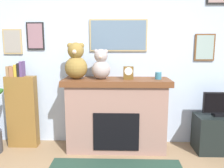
{
  "coord_description": "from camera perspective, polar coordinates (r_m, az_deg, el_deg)",
  "views": [
    {
      "loc": [
        0.22,
        -1.53,
        1.51
      ],
      "look_at": [
        0.13,
        1.7,
        0.97
      ],
      "focal_mm": 37.01,
      "sensor_mm": 36.0,
      "label": 1
    }
  ],
  "objects": [
    {
      "name": "tv_stand",
      "position": [
        3.7,
        24.89,
        -11.04
      ],
      "size": [
        0.67,
        0.4,
        0.53
      ],
      "primitive_type": "cube",
      "color": "black",
      "rests_on": "ground_plane"
    },
    {
      "name": "candle_jar",
      "position": [
        3.29,
        11.35,
        2.03
      ],
      "size": [
        0.09,
        0.09,
        0.1
      ],
      "primitive_type": "cylinder",
      "color": "teal",
      "rests_on": "fireplace"
    },
    {
      "name": "teddy_bear_brown",
      "position": [
        3.28,
        -8.86,
        5.24
      ],
      "size": [
        0.32,
        0.32,
        0.51
      ],
      "color": "olive",
      "rests_on": "fireplace"
    },
    {
      "name": "mantel_clock",
      "position": [
        3.24,
        4.05,
        2.78
      ],
      "size": [
        0.14,
        0.1,
        0.18
      ],
      "color": "brown",
      "rests_on": "fireplace"
    },
    {
      "name": "teddy_bear_grey",
      "position": [
        3.23,
        -2.73,
        4.56
      ],
      "size": [
        0.26,
        0.26,
        0.42
      ],
      "color": "#A19696",
      "rests_on": "fireplace"
    },
    {
      "name": "bookshelf",
      "position": [
        3.7,
        -21.33,
        -5.84
      ],
      "size": [
        0.43,
        0.16,
        1.28
      ],
      "color": "brown",
      "rests_on": "ground_plane"
    },
    {
      "name": "television",
      "position": [
        3.58,
        25.37,
        -4.68
      ],
      "size": [
        0.51,
        0.14,
        0.34
      ],
      "color": "black",
      "rests_on": "tv_stand"
    },
    {
      "name": "back_wall",
      "position": [
        3.54,
        -1.85,
        6.25
      ],
      "size": [
        5.2,
        0.15,
        2.6
      ],
      "color": "silver",
      "rests_on": "ground_plane"
    },
    {
      "name": "fireplace",
      "position": [
        3.38,
        1.09,
        -7.37
      ],
      "size": [
        1.51,
        0.54,
        1.04
      ],
      "color": "#946E63",
      "rests_on": "ground_plane"
    }
  ]
}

